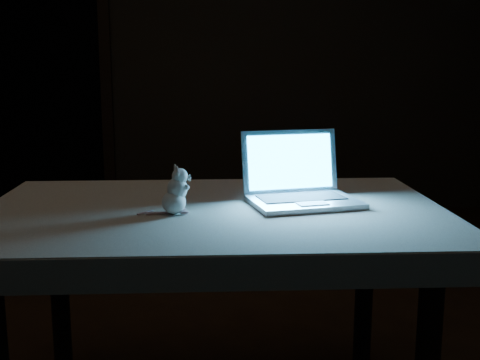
{
  "coord_description": "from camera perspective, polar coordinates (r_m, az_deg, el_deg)",
  "views": [
    {
      "loc": [
        0.15,
        -2.04,
        1.1
      ],
      "look_at": [
        0.24,
        -0.24,
        0.76
      ],
      "focal_mm": 45.0,
      "sensor_mm": 36.0,
      "label": 1
    }
  ],
  "objects": [
    {
      "name": "laptop",
      "position": [
        1.8,
        6.19,
        0.98
      ],
      "size": [
        0.37,
        0.34,
        0.21
      ],
      "primitive_type": null,
      "rotation": [
        0.0,
        0.0,
        0.22
      ],
      "color": "silver",
      "rests_on": "tablecloth"
    },
    {
      "name": "back_wall",
      "position": [
        4.55,
        -4.87,
        13.23
      ],
      "size": [
        4.5,
        0.04,
        2.6
      ],
      "primitive_type": "cube",
      "color": "black",
      "rests_on": "ground"
    },
    {
      "name": "plush_mouse",
      "position": [
        1.7,
        -6.31,
        -0.94
      ],
      "size": [
        0.11,
        0.11,
        0.14
      ],
      "primitive_type": null,
      "rotation": [
        0.0,
        0.0,
        0.09
      ],
      "color": "white",
      "rests_on": "tablecloth"
    },
    {
      "name": "tablecloth",
      "position": [
        1.8,
        -2.31,
        -3.82
      ],
      "size": [
        1.54,
        1.21,
        0.08
      ],
      "primitive_type": null,
      "rotation": [
        0.0,
        0.0,
        0.25
      ],
      "color": "beige",
      "rests_on": "table"
    },
    {
      "name": "table",
      "position": [
        1.89,
        -2.42,
        -12.99
      ],
      "size": [
        1.28,
        0.82,
        0.68
      ],
      "primitive_type": null,
      "rotation": [
        0.0,
        0.0,
        0.0
      ],
      "color": "black",
      "rests_on": "floor"
    },
    {
      "name": "doorway",
      "position": [
        4.71,
        -18.53,
        9.77
      ],
      "size": [
        1.06,
        0.36,
        2.13
      ],
      "primitive_type": null,
      "color": "black",
      "rests_on": "back_wall"
    }
  ]
}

